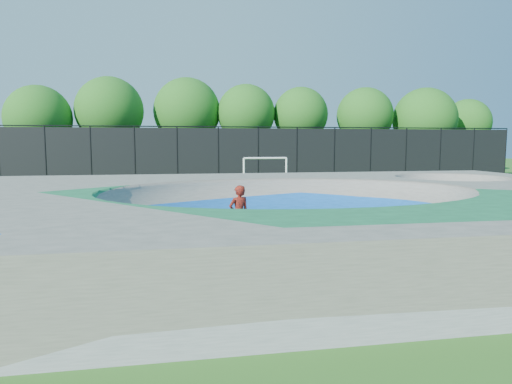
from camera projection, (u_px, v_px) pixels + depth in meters
ground at (290, 240)px, 13.37m from camera, size 120.00×120.00×0.00m
skate_deck at (290, 215)px, 13.29m from camera, size 22.00×14.00×1.50m
skater at (239, 215)px, 12.72m from camera, size 0.70×0.57×1.66m
skateboard at (239, 243)px, 12.81m from camera, size 0.81×0.41×0.05m
soccer_goal at (265, 166)px, 29.21m from camera, size 2.90×0.12×1.91m
fence at (218, 153)px, 33.68m from camera, size 48.09×0.09×4.04m
treeline at (241, 116)px, 38.44m from camera, size 52.91×7.39×8.29m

